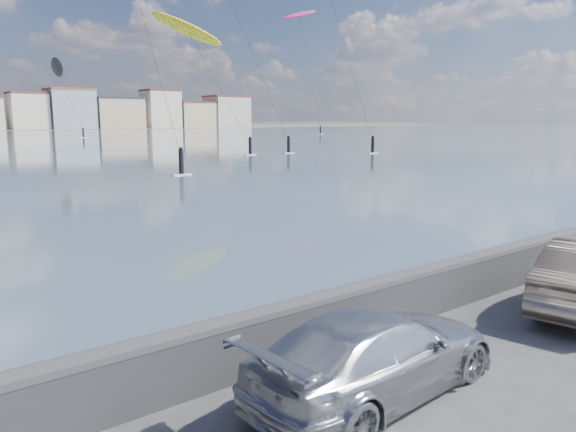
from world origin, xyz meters
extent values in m
plane|color=#333335|center=(0.00, 0.00, 0.00)|extent=(700.00, 700.00, 0.00)
cube|color=#28282B|center=(0.00, 2.70, 0.45)|extent=(400.00, 0.35, 0.90)
cylinder|color=#28282B|center=(0.00, 2.70, 0.90)|extent=(400.00, 0.36, 0.36)
cube|color=silver|center=(41.00, 186.00, 5.50)|extent=(11.00, 9.00, 11.00)
cube|color=brown|center=(41.00, 186.00, 11.30)|extent=(11.22, 9.18, 0.60)
cube|color=#9EA8B7|center=(54.00, 186.00, 6.25)|extent=(14.00, 11.00, 12.50)
cube|color=brown|center=(54.00, 186.00, 12.80)|extent=(14.28, 11.22, 0.60)
cube|color=#CCB293|center=(69.50, 186.00, 5.00)|extent=(16.00, 12.00, 10.00)
cube|color=#2D2D33|center=(69.50, 186.00, 10.30)|extent=(16.32, 12.24, 0.60)
cube|color=silver|center=(86.00, 186.00, 6.50)|extent=(12.00, 10.00, 13.00)
cube|color=brown|center=(86.00, 186.00, 13.30)|extent=(12.24, 10.20, 0.60)
cube|color=beige|center=(99.50, 186.00, 4.50)|extent=(14.00, 11.00, 9.00)
cube|color=brown|center=(99.50, 186.00, 9.30)|extent=(14.28, 11.22, 0.60)
cube|color=beige|center=(114.00, 186.00, 5.75)|extent=(15.00, 12.00, 11.50)
cube|color=brown|center=(114.00, 186.00, 11.80)|extent=(15.30, 12.24, 0.60)
imported|color=#AEB0B6|center=(0.30, 1.02, 0.65)|extent=(4.57, 2.14, 1.29)
cube|color=white|center=(33.80, 45.47, 0.05)|extent=(1.40, 0.42, 0.08)
cylinder|color=black|center=(33.80, 45.47, 0.95)|extent=(0.36, 0.36, 1.70)
sphere|color=black|center=(33.80, 45.47, 1.85)|extent=(0.28, 0.28, 0.28)
cylinder|color=black|center=(32.35, 51.36, 12.87)|extent=(2.93, 11.83, 23.16)
ellipsoid|color=black|center=(29.32, 113.61, 13.65)|extent=(4.76, 8.57, 4.57)
cube|color=white|center=(31.47, 107.17, 0.05)|extent=(1.40, 0.42, 0.08)
cylinder|color=black|center=(31.47, 107.17, 0.95)|extent=(0.36, 0.36, 1.70)
sphere|color=black|center=(31.47, 107.17, 1.85)|extent=(0.28, 0.28, 0.28)
cylinder|color=black|center=(30.40, 110.39, 7.48)|extent=(2.19, 6.48, 12.37)
ellipsoid|color=yellow|center=(27.77, 57.21, 14.24)|extent=(8.09, 6.58, 5.22)
cube|color=white|center=(28.72, 45.68, 0.05)|extent=(1.40, 0.42, 0.08)
cylinder|color=black|center=(28.72, 45.68, 0.95)|extent=(0.36, 0.36, 1.70)
sphere|color=black|center=(28.72, 45.68, 1.85)|extent=(0.28, 0.28, 0.28)
cylinder|color=black|center=(28.24, 51.45, 7.77)|extent=(0.98, 11.55, 12.96)
cube|color=white|center=(40.97, 39.36, 0.05)|extent=(1.40, 0.42, 0.08)
cylinder|color=black|center=(40.97, 39.36, 0.95)|extent=(0.36, 0.36, 1.70)
sphere|color=black|center=(40.97, 39.36, 1.85)|extent=(0.28, 0.28, 0.28)
cylinder|color=black|center=(41.48, 45.69, 14.60)|extent=(1.05, 12.70, 26.62)
ellipsoid|color=#E5338C|center=(82.33, 102.76, 27.75)|extent=(8.06, 6.23, 3.66)
cube|color=white|center=(82.27, 94.82, 0.05)|extent=(1.40, 0.42, 0.08)
cylinder|color=black|center=(82.27, 94.82, 0.95)|extent=(0.36, 0.36, 1.70)
sphere|color=black|center=(82.27, 94.82, 1.85)|extent=(0.28, 0.28, 0.28)
cylinder|color=black|center=(82.30, 98.79, 14.53)|extent=(0.09, 7.97, 26.46)
cube|color=white|center=(12.97, 31.27, 0.05)|extent=(1.40, 0.42, 0.08)
cylinder|color=black|center=(12.97, 31.27, 0.95)|extent=(0.36, 0.36, 1.70)
sphere|color=black|center=(12.97, 31.27, 1.85)|extent=(0.28, 0.28, 0.28)
cylinder|color=black|center=(12.63, 34.60, 8.92)|extent=(0.71, 6.70, 15.25)
camera|label=1|loc=(-5.54, -4.30, 4.08)|focal=35.00mm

